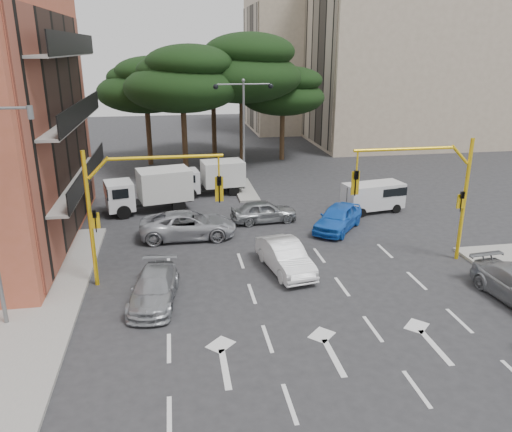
{
  "coord_description": "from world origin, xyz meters",
  "views": [
    {
      "loc": [
        -5.0,
        -18.78,
        9.95
      ],
      "look_at": [
        -0.9,
        5.48,
        1.6
      ],
      "focal_mm": 35.0,
      "sensor_mm": 36.0,
      "label": 1
    }
  ],
  "objects_px": {
    "car_silver_cross_a": "(188,225)",
    "box_truck_b": "(211,178)",
    "signal_mast_right": "(431,185)",
    "car_silver_cross_b": "(264,211)",
    "box_truck_a": "(150,191)",
    "signal_mast_left": "(132,199)",
    "car_white_hatch": "(285,257)",
    "street_lamp_center": "(244,116)",
    "van_white": "(373,197)",
    "car_silver_wagon": "(154,288)",
    "car_blue_compact": "(338,217)"
  },
  "relations": [
    {
      "from": "car_silver_cross_a",
      "to": "box_truck_a",
      "type": "height_order",
      "value": "box_truck_a"
    },
    {
      "from": "car_white_hatch",
      "to": "car_silver_cross_a",
      "type": "height_order",
      "value": "car_silver_cross_a"
    },
    {
      "from": "car_white_hatch",
      "to": "car_silver_cross_b",
      "type": "height_order",
      "value": "car_white_hatch"
    },
    {
      "from": "street_lamp_center",
      "to": "car_silver_cross_a",
      "type": "xyz_separation_m",
      "value": [
        -4.38,
        -8.85,
        -4.7
      ]
    },
    {
      "from": "car_white_hatch",
      "to": "car_blue_compact",
      "type": "distance_m",
      "value": 6.46
    },
    {
      "from": "car_blue_compact",
      "to": "car_silver_cross_b",
      "type": "height_order",
      "value": "car_blue_compact"
    },
    {
      "from": "car_silver_cross_a",
      "to": "box_truck_b",
      "type": "xyz_separation_m",
      "value": [
        1.95,
        8.35,
        0.44
      ]
    },
    {
      "from": "car_silver_cross_a",
      "to": "box_truck_b",
      "type": "bearing_deg",
      "value": -12.22
    },
    {
      "from": "car_silver_cross_b",
      "to": "box_truck_b",
      "type": "distance_m",
      "value": 7.02
    },
    {
      "from": "car_white_hatch",
      "to": "car_silver_wagon",
      "type": "distance_m",
      "value": 6.31
    },
    {
      "from": "van_white",
      "to": "car_white_hatch",
      "type": "bearing_deg",
      "value": -53.37
    },
    {
      "from": "signal_mast_left",
      "to": "car_silver_cross_a",
      "type": "distance_m",
      "value": 6.51
    },
    {
      "from": "street_lamp_center",
      "to": "car_silver_cross_b",
      "type": "bearing_deg",
      "value": -88.65
    },
    {
      "from": "signal_mast_right",
      "to": "car_white_hatch",
      "type": "relative_size",
      "value": 1.4
    },
    {
      "from": "car_white_hatch",
      "to": "car_blue_compact",
      "type": "bearing_deg",
      "value": 39.8
    },
    {
      "from": "signal_mast_right",
      "to": "street_lamp_center",
      "type": "xyz_separation_m",
      "value": [
        -6.8,
        14.01,
        1.54
      ]
    },
    {
      "from": "box_truck_a",
      "to": "car_silver_cross_b",
      "type": "bearing_deg",
      "value": -128.85
    },
    {
      "from": "signal_mast_right",
      "to": "car_silver_cross_b",
      "type": "relative_size",
      "value": 1.53
    },
    {
      "from": "street_lamp_center",
      "to": "box_truck_a",
      "type": "relative_size",
      "value": 1.45
    },
    {
      "from": "street_lamp_center",
      "to": "car_silver_wagon",
      "type": "relative_size",
      "value": 1.8
    },
    {
      "from": "signal_mast_left",
      "to": "van_white",
      "type": "distance_m",
      "value": 16.46
    },
    {
      "from": "signal_mast_left",
      "to": "van_white",
      "type": "relative_size",
      "value": 1.6
    },
    {
      "from": "box_truck_a",
      "to": "car_silver_cross_a",
      "type": "bearing_deg",
      "value": -169.63
    },
    {
      "from": "box_truck_a",
      "to": "car_blue_compact",
      "type": "bearing_deg",
      "value": -129.39
    },
    {
      "from": "street_lamp_center",
      "to": "van_white",
      "type": "relative_size",
      "value": 2.07
    },
    {
      "from": "signal_mast_left",
      "to": "box_truck_b",
      "type": "xyz_separation_m",
      "value": [
        4.37,
        13.51,
        -2.71
      ]
    },
    {
      "from": "street_lamp_center",
      "to": "car_silver_wagon",
      "type": "height_order",
      "value": "street_lamp_center"
    },
    {
      "from": "signal_mast_right",
      "to": "car_silver_cross_b",
      "type": "bearing_deg",
      "value": 133.45
    },
    {
      "from": "street_lamp_center",
      "to": "box_truck_b",
      "type": "height_order",
      "value": "street_lamp_center"
    },
    {
      "from": "box_truck_b",
      "to": "box_truck_a",
      "type": "bearing_deg",
      "value": 119.97
    },
    {
      "from": "car_silver_cross_a",
      "to": "box_truck_a",
      "type": "relative_size",
      "value": 0.98
    },
    {
      "from": "car_silver_cross_a",
      "to": "van_white",
      "type": "height_order",
      "value": "van_white"
    },
    {
      "from": "box_truck_b",
      "to": "car_blue_compact",
      "type": "bearing_deg",
      "value": -150.28
    },
    {
      "from": "box_truck_a",
      "to": "signal_mast_right",
      "type": "bearing_deg",
      "value": -140.4
    },
    {
      "from": "box_truck_b",
      "to": "street_lamp_center",
      "type": "bearing_deg",
      "value": -86.05
    },
    {
      "from": "car_silver_wagon",
      "to": "car_silver_cross_b",
      "type": "relative_size",
      "value": 1.1
    },
    {
      "from": "car_silver_cross_a",
      "to": "box_truck_b",
      "type": "distance_m",
      "value": 8.59
    },
    {
      "from": "car_silver_wagon",
      "to": "box_truck_b",
      "type": "bearing_deg",
      "value": 84.03
    },
    {
      "from": "street_lamp_center",
      "to": "car_white_hatch",
      "type": "relative_size",
      "value": 1.81
    },
    {
      "from": "van_white",
      "to": "box_truck_a",
      "type": "relative_size",
      "value": 0.7
    },
    {
      "from": "van_white",
      "to": "street_lamp_center",
      "type": "bearing_deg",
      "value": -139.53
    },
    {
      "from": "signal_mast_right",
      "to": "box_truck_b",
      "type": "distance_m",
      "value": 16.59
    },
    {
      "from": "signal_mast_right",
      "to": "street_lamp_center",
      "type": "distance_m",
      "value": 15.65
    },
    {
      "from": "signal_mast_right",
      "to": "car_silver_wagon",
      "type": "bearing_deg",
      "value": -170.97
    },
    {
      "from": "car_silver_cross_b",
      "to": "box_truck_b",
      "type": "xyz_separation_m",
      "value": [
        -2.6,
        6.5,
        0.5
      ]
    },
    {
      "from": "car_white_hatch",
      "to": "car_silver_cross_b",
      "type": "xyz_separation_m",
      "value": [
        0.27,
        6.95,
        -0.04
      ]
    },
    {
      "from": "street_lamp_center",
      "to": "car_silver_cross_a",
      "type": "height_order",
      "value": "street_lamp_center"
    },
    {
      "from": "signal_mast_right",
      "to": "car_silver_wagon",
      "type": "height_order",
      "value": "signal_mast_right"
    },
    {
      "from": "car_white_hatch",
      "to": "van_white",
      "type": "distance_m",
      "value": 10.79
    },
    {
      "from": "car_white_hatch",
      "to": "car_silver_cross_b",
      "type": "relative_size",
      "value": 1.09
    }
  ]
}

